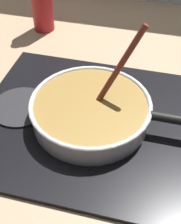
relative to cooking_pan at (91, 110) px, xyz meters
The scene contains 5 objects.
ground 0.16m from the cooking_pan, 155.29° to the right, with size 2.40×1.60×0.04m, color #9E8466.
hob_plate 0.04m from the cooking_pan, behind, with size 0.56×0.48×0.01m, color black.
burner_ring 0.03m from the cooking_pan, behind, with size 0.17×0.17×0.01m, color #592D0C.
spare_burner 0.19m from the cooking_pan, behind, with size 0.15×0.15×0.01m, color #262628.
cooking_pan is the anchor object (origin of this frame).
Camera 1 is at (0.26, -0.48, 0.57)m, focal length 51.80 mm.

